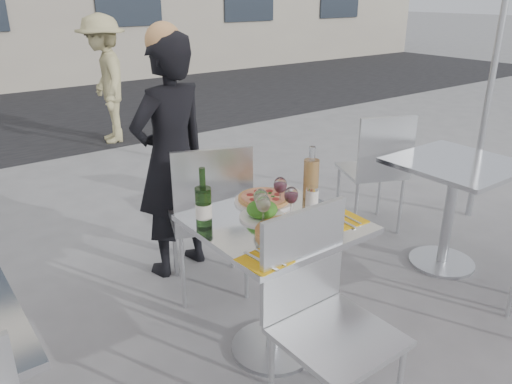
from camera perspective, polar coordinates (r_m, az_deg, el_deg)
ground at (r=2.78m, az=1.94°, el=-17.45°), size 80.00×80.00×0.00m
street_asphalt at (r=8.46m, az=-26.86°, el=7.59°), size 24.00×5.00×0.00m
main_table at (r=2.47m, az=2.09°, el=-7.75°), size 0.72×0.72×0.75m
side_table_right at (r=3.52m, az=21.53°, el=0.02°), size 0.72×0.72×0.75m
chair_far at (r=2.92m, az=-5.24°, el=-2.00°), size 0.58×0.59×0.98m
chair_near at (r=2.11m, az=7.44°, el=-12.80°), size 0.44×0.45×0.96m
side_chair_rfar at (r=3.86m, az=13.70°, el=3.14°), size 0.57×0.58×0.95m
woman_diner at (r=3.21m, az=-9.66°, el=3.75°), size 0.63×0.48×1.56m
pedestrian_b at (r=6.46m, az=-16.83°, el=12.18°), size 0.78×1.09×1.53m
pizza_near at (r=2.26m, az=4.06°, el=-4.50°), size 0.33×0.33×0.02m
pizza_far at (r=2.58m, az=0.91°, el=-0.82°), size 0.31×0.31×0.03m
salad_plate at (r=2.39m, az=0.70°, el=-2.18°), size 0.22×0.22×0.09m
wine_bottle at (r=2.27m, az=-6.02°, el=-1.57°), size 0.07×0.08×0.29m
carafe at (r=2.58m, az=6.31°, el=1.50°), size 0.08×0.08×0.29m
sugar_shaker at (r=2.52m, az=6.41°, el=-0.56°), size 0.06×0.06×0.11m
wineglass_white_a at (r=2.28m, az=0.84°, el=-1.45°), size 0.07×0.07×0.16m
wineglass_white_b at (r=2.34m, az=0.55°, el=-0.74°), size 0.07×0.07×0.16m
wineglass_red_a at (r=2.37m, az=4.04°, el=-0.49°), size 0.07×0.07×0.16m
wineglass_red_b at (r=2.50m, az=2.80°, el=0.68°), size 0.07×0.07×0.16m
napkin_left at (r=2.04m, az=0.96°, el=-7.80°), size 0.20×0.20×0.01m
napkin_right at (r=2.42m, az=9.91°, el=-3.08°), size 0.19×0.20×0.01m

